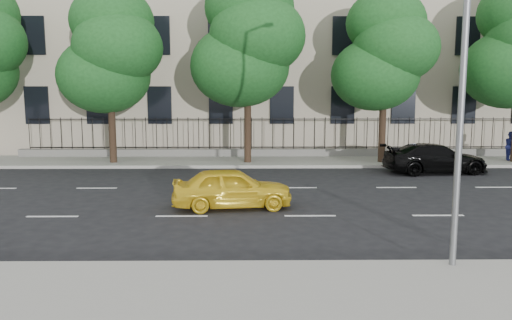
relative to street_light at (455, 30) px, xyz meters
The scene contains 13 objects.
ground 5.99m from the street_light, 144.73° to the left, with size 120.00×120.00×0.00m, color black.
near_sidewalk 6.08m from the street_light, 138.24° to the right, with size 60.00×4.00×0.15m, color gray.
far_sidewalk 16.75m from the street_light, 99.01° to the left, with size 60.00×4.00×0.15m, color gray.
lane_markings 8.67m from the street_light, 110.98° to the left, with size 49.60×4.62×0.01m, color silver, non-canonical shape.
masonry_building 25.14m from the street_light, 95.78° to the left, with size 34.60×12.11×18.50m.
iron_fence 18.21m from the street_light, 98.14° to the left, with size 30.00×0.50×2.20m.
street_light is the anchor object (origin of this frame).
tree_b 18.99m from the street_light, 127.15° to the left, with size 5.53×5.12×8.97m.
tree_c 15.82m from the street_light, 106.43° to the left, with size 5.89×5.50×9.80m.
tree_d 15.36m from the street_light, 80.48° to the left, with size 5.34×4.94×8.84m.
yellow_taxi 8.58m from the street_light, 132.76° to the left, with size 1.59×3.95×1.35m, color yellow.
black_sedan 13.75m from the street_light, 70.62° to the left, with size 1.96×4.83×1.40m, color black.
pedestrian_far 18.75m from the street_light, 58.28° to the left, with size 0.75×0.59×1.55m, color navy.
Camera 1 is at (-1.86, -12.60, 3.89)m, focal length 35.00 mm.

